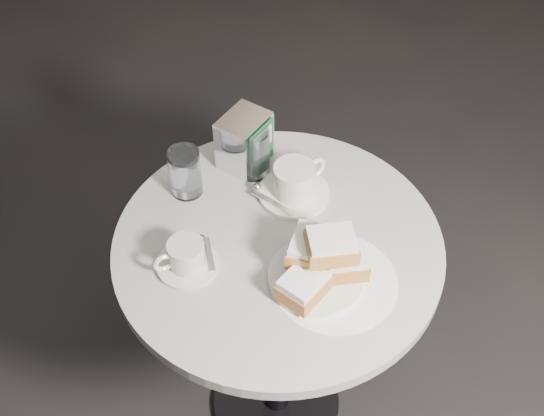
{
  "coord_description": "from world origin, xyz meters",
  "views": [
    {
      "loc": [
        -0.6,
        -0.7,
        1.85
      ],
      "look_at": [
        0.0,
        0.02,
        0.83
      ],
      "focal_mm": 45.0,
      "sensor_mm": 36.0,
      "label": 1
    }
  ],
  "objects_px": {
    "coffee_cup_right": "(295,183)",
    "water_glass_left": "(185,173)",
    "beignet_plate": "(320,265)",
    "coffee_cup_left": "(186,257)",
    "cafe_table": "(277,295)",
    "water_glass_right": "(254,153)",
    "napkin_dispenser": "(245,141)"
  },
  "relations": [
    {
      "from": "beignet_plate",
      "to": "coffee_cup_right",
      "type": "bearing_deg",
      "value": 61.13
    },
    {
      "from": "cafe_table",
      "to": "coffee_cup_right",
      "type": "xyz_separation_m",
      "value": [
        0.12,
        0.08,
        0.23
      ]
    },
    {
      "from": "beignet_plate",
      "to": "water_glass_left",
      "type": "relative_size",
      "value": 1.88
    },
    {
      "from": "beignet_plate",
      "to": "water_glass_right",
      "type": "relative_size",
      "value": 1.81
    },
    {
      "from": "beignet_plate",
      "to": "napkin_dispenser",
      "type": "xyz_separation_m",
      "value": [
        0.1,
        0.36,
        0.02
      ]
    },
    {
      "from": "coffee_cup_right",
      "to": "water_glass_left",
      "type": "bearing_deg",
      "value": 139.25
    },
    {
      "from": "coffee_cup_left",
      "to": "water_glass_left",
      "type": "xyz_separation_m",
      "value": [
        0.12,
        0.18,
        0.03
      ]
    },
    {
      "from": "coffee_cup_left",
      "to": "napkin_dispenser",
      "type": "bearing_deg",
      "value": 43.11
    },
    {
      "from": "coffee_cup_right",
      "to": "water_glass_right",
      "type": "relative_size",
      "value": 1.43
    },
    {
      "from": "coffee_cup_left",
      "to": "napkin_dispenser",
      "type": "xyz_separation_m",
      "value": [
        0.28,
        0.17,
        0.04
      ]
    },
    {
      "from": "coffee_cup_left",
      "to": "napkin_dispenser",
      "type": "distance_m",
      "value": 0.33
    },
    {
      "from": "beignet_plate",
      "to": "coffee_cup_left",
      "type": "distance_m",
      "value": 0.27
    },
    {
      "from": "cafe_table",
      "to": "water_glass_right",
      "type": "distance_m",
      "value": 0.34
    },
    {
      "from": "water_glass_left",
      "to": "water_glass_right",
      "type": "bearing_deg",
      "value": -16.98
    },
    {
      "from": "coffee_cup_right",
      "to": "water_glass_left",
      "type": "xyz_separation_m",
      "value": [
        -0.18,
        0.16,
        0.02
      ]
    },
    {
      "from": "water_glass_right",
      "to": "napkin_dispenser",
      "type": "xyz_separation_m",
      "value": [
        0.0,
        0.04,
        0.01
      ]
    },
    {
      "from": "cafe_table",
      "to": "coffee_cup_left",
      "type": "xyz_separation_m",
      "value": [
        -0.19,
        0.07,
        0.23
      ]
    },
    {
      "from": "coffee_cup_left",
      "to": "water_glass_left",
      "type": "distance_m",
      "value": 0.22
    },
    {
      "from": "coffee_cup_right",
      "to": "water_glass_left",
      "type": "relative_size",
      "value": 1.49
    },
    {
      "from": "coffee_cup_left",
      "to": "coffee_cup_right",
      "type": "bearing_deg",
      "value": 15.22
    },
    {
      "from": "coffee_cup_left",
      "to": "water_glass_right",
      "type": "xyz_separation_m",
      "value": [
        0.28,
        0.13,
        0.03
      ]
    },
    {
      "from": "cafe_table",
      "to": "water_glass_left",
      "type": "bearing_deg",
      "value": 104.49
    },
    {
      "from": "coffee_cup_left",
      "to": "coffee_cup_right",
      "type": "distance_m",
      "value": 0.3
    },
    {
      "from": "napkin_dispenser",
      "to": "cafe_table",
      "type": "bearing_deg",
      "value": -129.34
    },
    {
      "from": "water_glass_right",
      "to": "beignet_plate",
      "type": "bearing_deg",
      "value": -105.81
    },
    {
      "from": "coffee_cup_left",
      "to": "water_glass_right",
      "type": "bearing_deg",
      "value": 37.51
    },
    {
      "from": "coffee_cup_right",
      "to": "water_glass_left",
      "type": "height_order",
      "value": "water_glass_left"
    },
    {
      "from": "cafe_table",
      "to": "water_glass_right",
      "type": "relative_size",
      "value": 6.24
    },
    {
      "from": "coffee_cup_left",
      "to": "water_glass_right",
      "type": "distance_m",
      "value": 0.31
    },
    {
      "from": "cafe_table",
      "to": "coffee_cup_right",
      "type": "relative_size",
      "value": 4.36
    },
    {
      "from": "water_glass_left",
      "to": "coffee_cup_left",
      "type": "bearing_deg",
      "value": -124.88
    },
    {
      "from": "coffee_cup_left",
      "to": "coffee_cup_right",
      "type": "xyz_separation_m",
      "value": [
        0.3,
        0.01,
        0.01
      ]
    }
  ]
}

